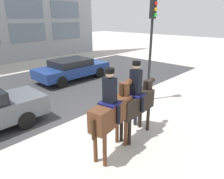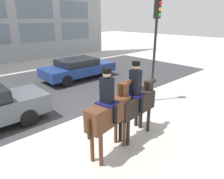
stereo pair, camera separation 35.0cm
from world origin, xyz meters
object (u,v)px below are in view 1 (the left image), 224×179
mounted_horse_lead (112,111)px  pedestrian_bystander (138,100)px  street_car_far_lane (72,68)px  mounted_horse_companion (137,101)px  traffic_light (152,37)px

mounted_horse_lead → pedestrian_bystander: (1.75, 0.40, -0.35)m
mounted_horse_lead → pedestrian_bystander: 1.83m
pedestrian_bystander → mounted_horse_lead: bearing=-0.2°
pedestrian_bystander → street_car_far_lane: size_ratio=0.36×
pedestrian_bystander → street_car_far_lane: (1.89, 6.53, -0.28)m
pedestrian_bystander → mounted_horse_companion: bearing=18.0°
street_car_far_lane → traffic_light: bearing=-85.7°
mounted_horse_companion → street_car_far_lane: (2.42, 6.85, -0.53)m
street_car_far_lane → mounted_horse_companion: bearing=-109.5°
mounted_horse_companion → street_car_far_lane: size_ratio=0.54×
street_car_far_lane → traffic_light: 5.88m
mounted_horse_lead → pedestrian_bystander: mounted_horse_lead is taller
traffic_light → street_car_far_lane: bearing=94.3°
mounted_horse_lead → street_car_far_lane: mounted_horse_lead is taller
mounted_horse_companion → pedestrian_bystander: 0.67m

